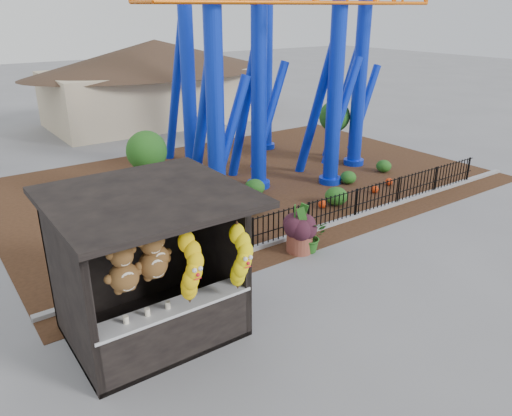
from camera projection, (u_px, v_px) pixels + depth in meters
ground at (301, 310)px, 11.11m from camera, size 120.00×120.00×0.00m
mulch_bed at (247, 181)px, 19.30m from camera, size 18.00×12.00×0.02m
curb at (337, 222)px, 15.50m from camera, size 18.00×0.18×0.12m
prize_booth at (154, 272)px, 9.58m from camera, size 3.50×3.40×3.12m
picket_fence at (359, 203)px, 15.82m from camera, size 12.20×0.06×1.00m
roller_coaster at (268, 2)px, 17.66m from camera, size 11.00×6.37×10.82m
terracotta_planter at (299, 241)px, 13.67m from camera, size 0.88×0.88×0.64m
planter_foliage at (300, 219)px, 13.43m from camera, size 0.70×0.70×0.64m
potted_plant at (310, 236)px, 13.63m from camera, size 0.96×0.88×0.92m
landscaping at (307, 190)px, 17.52m from camera, size 8.84×3.20×0.64m
pavilion at (156, 68)px, 28.31m from camera, size 15.00×15.00×4.80m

